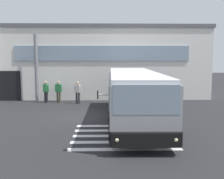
{
  "coord_description": "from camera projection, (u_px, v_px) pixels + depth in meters",
  "views": [
    {
      "loc": [
        1.26,
        -16.09,
        3.5
      ],
      "look_at": [
        1.66,
        0.75,
        1.5
      ],
      "focal_mm": 43.94,
      "sensor_mm": 36.0,
      "label": 1
    }
  ],
  "objects": [
    {
      "name": "passenger_by_doorway",
      "position": [
        59.0,
        90.0,
        21.19
      ],
      "size": [
        0.56,
        0.46,
        1.68
      ],
      "color": "#4C4233",
      "rests_on": "ground"
    },
    {
      "name": "bus_main_foreground",
      "position": [
        133.0,
        97.0,
        15.0
      ],
      "size": [
        3.21,
        11.31,
        2.7
      ],
      "color": "gray",
      "rests_on": "ground"
    },
    {
      "name": "ground_plane",
      "position": [
        84.0,
        116.0,
        16.35
      ],
      "size": [
        80.0,
        90.0,
        0.02
      ],
      "primitive_type": "cube",
      "color": "#232326",
      "rests_on": "ground"
    },
    {
      "name": "passenger_at_curb_edge",
      "position": [
        78.0,
        91.0,
        20.57
      ],
      "size": [
        0.56,
        0.34,
        1.68
      ],
      "color": "#2D2D33",
      "rests_on": "ground"
    },
    {
      "name": "passenger_near_column",
      "position": [
        46.0,
        91.0,
        21.04
      ],
      "size": [
        0.52,
        0.38,
        1.68
      ],
      "color": "#2D2D33",
      "rests_on": "ground"
    },
    {
      "name": "bay_paint_stripes",
      "position": [
        122.0,
        136.0,
        12.23
      ],
      "size": [
        4.4,
        3.96,
        0.01
      ],
      "color": "silver",
      "rests_on": "ground"
    },
    {
      "name": "entry_support_column",
      "position": [
        36.0,
        68.0,
        21.3
      ],
      "size": [
        0.28,
        0.28,
        5.27
      ],
      "primitive_type": "cylinder",
      "color": "slate",
      "rests_on": "ground"
    },
    {
      "name": "terminal_building",
      "position": [
        86.0,
        61.0,
        27.49
      ],
      "size": [
        21.72,
        13.8,
        6.13
      ],
      "color": "silver",
      "rests_on": "ground"
    }
  ]
}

